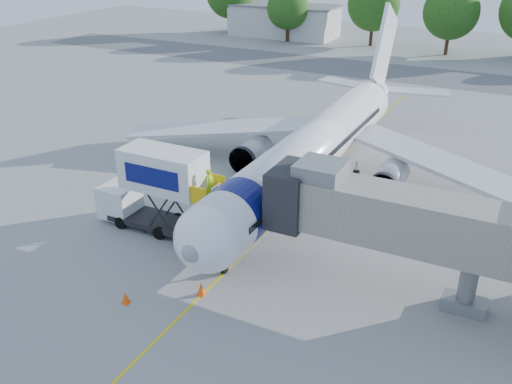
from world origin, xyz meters
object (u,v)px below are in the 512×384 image
at_px(jet_bridge, 384,216).
at_px(ground_tug, 60,348).
at_px(aircraft, 316,147).
at_px(catering_hiloader, 156,190).

height_order(jet_bridge, ground_tug, jet_bridge).
distance_m(aircraft, catering_hiloader, 12.77).
relative_size(catering_hiloader, ground_tug, 2.41).
bearing_deg(ground_tug, catering_hiloader, 81.10).
relative_size(aircraft, jet_bridge, 2.71).
bearing_deg(jet_bridge, catering_hiloader, -179.99).
relative_size(jet_bridge, catering_hiloader, 1.64).
bearing_deg(aircraft, ground_tug, -97.45).
bearing_deg(catering_hiloader, ground_tug, -74.79).
distance_m(jet_bridge, catering_hiloader, 14.35).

